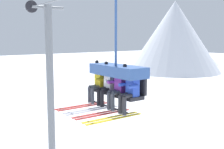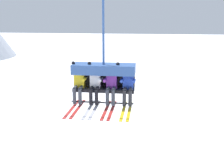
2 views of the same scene
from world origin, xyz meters
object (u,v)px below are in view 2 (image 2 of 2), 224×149
(chairlift_chair, at_px, (104,72))
(skier_purple, at_px, (111,84))
(skier_yellow, at_px, (79,83))
(skier_blue, at_px, (128,85))
(skier_white, at_px, (95,83))

(chairlift_chair, distance_m, skier_purple, 0.45)
(chairlift_chair, height_order, skier_purple, chairlift_chair)
(skier_yellow, relative_size, skier_purple, 1.00)
(skier_purple, xyz_separation_m, skier_blue, (0.51, -0.01, -0.02))
(skier_yellow, height_order, skier_purple, same)
(chairlift_chair, height_order, skier_white, chairlift_chair)
(skier_purple, bearing_deg, chairlift_chair, 140.63)
(skier_yellow, relative_size, skier_white, 1.00)
(chairlift_chair, relative_size, skier_yellow, 2.00)
(skier_yellow, height_order, skier_white, same)
(skier_yellow, bearing_deg, skier_white, 0.00)
(skier_white, bearing_deg, skier_blue, -0.38)
(skier_white, height_order, skier_blue, skier_white)
(skier_blue, bearing_deg, skier_yellow, 179.75)
(chairlift_chair, bearing_deg, skier_white, -140.63)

